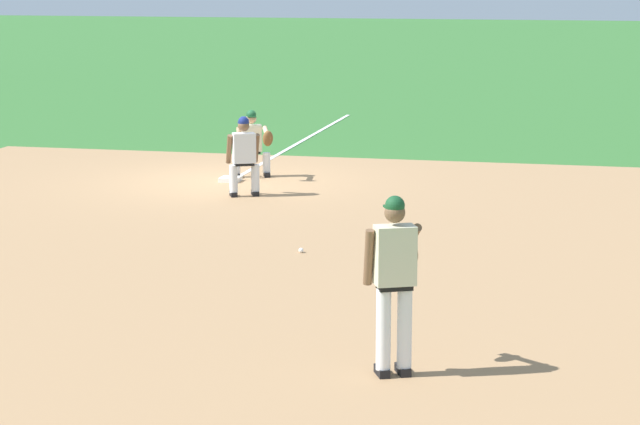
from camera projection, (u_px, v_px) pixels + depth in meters
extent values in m
plane|color=#336B2D|center=(230.00, 182.00, 24.20)|extent=(160.00, 160.00, 0.00)
cube|color=#A87F56|center=(286.00, 248.00, 18.43)|extent=(18.00, 18.00, 0.01)
cube|color=white|center=(300.00, 142.00, 29.69)|extent=(11.47, 0.10, 0.00)
cube|color=white|center=(230.00, 179.00, 24.20)|extent=(0.38, 0.38, 0.09)
sphere|color=white|center=(301.00, 250.00, 18.13)|extent=(0.07, 0.07, 0.07)
cube|color=black|center=(382.00, 371.00, 12.66)|extent=(0.28, 0.21, 0.09)
cylinder|color=white|center=(383.00, 329.00, 12.53)|extent=(0.15, 0.15, 0.84)
cube|color=black|center=(403.00, 370.00, 12.70)|extent=(0.28, 0.21, 0.09)
cylinder|color=white|center=(405.00, 328.00, 12.58)|extent=(0.15, 0.15, 0.84)
cube|color=black|center=(394.00, 286.00, 12.47)|extent=(0.32, 0.39, 0.06)
cube|color=beige|center=(395.00, 255.00, 12.41)|extent=(0.39, 0.46, 0.60)
sphere|color=brown|center=(395.00, 213.00, 12.35)|extent=(0.21, 0.21, 0.21)
sphere|color=#194C28|center=(395.00, 206.00, 12.33)|extent=(0.20, 0.20, 0.20)
cube|color=#194C28|center=(393.00, 206.00, 12.42)|extent=(0.17, 0.20, 0.02)
cylinder|color=brown|center=(369.00, 257.00, 12.43)|extent=(0.21, 0.16, 0.59)
cylinder|color=brown|center=(411.00, 239.00, 12.73)|extent=(0.52, 0.30, 0.41)
ellipsoid|color=brown|center=(408.00, 253.00, 12.84)|extent=(0.35, 0.31, 0.34)
cube|color=black|center=(267.00, 175.00, 24.74)|extent=(0.28, 0.20, 0.09)
cylinder|color=white|center=(267.00, 163.00, 24.73)|extent=(0.15, 0.15, 0.40)
cube|color=black|center=(237.00, 175.00, 24.64)|extent=(0.28, 0.20, 0.09)
cylinder|color=white|center=(236.00, 163.00, 24.64)|extent=(0.15, 0.15, 0.40)
cube|color=black|center=(251.00, 152.00, 24.64)|extent=(0.31, 0.39, 0.06)
cube|color=beige|center=(251.00, 138.00, 24.59)|extent=(0.37, 0.46, 0.52)
sphere|color=tan|center=(251.00, 118.00, 24.49)|extent=(0.21, 0.21, 0.21)
sphere|color=#194C28|center=(251.00, 115.00, 24.48)|extent=(0.20, 0.20, 0.20)
cube|color=#194C28|center=(252.00, 117.00, 24.40)|extent=(0.17, 0.20, 0.02)
cylinder|color=tan|center=(266.00, 133.00, 24.20)|extent=(0.57, 0.31, 0.24)
cylinder|color=tan|center=(239.00, 142.00, 24.46)|extent=(0.25, 0.17, 0.58)
ellipsoid|color=brown|center=(268.00, 138.00, 24.01)|extent=(0.28, 0.27, 0.35)
cube|color=black|center=(233.00, 194.00, 22.61)|extent=(0.28, 0.21, 0.09)
cylinder|color=white|center=(234.00, 179.00, 22.52)|extent=(0.15, 0.15, 0.50)
cube|color=black|center=(255.00, 193.00, 22.70)|extent=(0.28, 0.21, 0.09)
cylinder|color=white|center=(255.00, 178.00, 22.61)|extent=(0.15, 0.15, 0.50)
cube|color=black|center=(244.00, 164.00, 22.51)|extent=(0.33, 0.39, 0.06)
cube|color=white|center=(244.00, 148.00, 22.46)|extent=(0.39, 0.46, 0.54)
sphere|color=brown|center=(244.00, 126.00, 22.40)|extent=(0.21, 0.21, 0.21)
sphere|color=navy|center=(244.00, 122.00, 22.38)|extent=(0.20, 0.20, 0.20)
cube|color=navy|center=(243.00, 123.00, 22.47)|extent=(0.17, 0.20, 0.02)
cylinder|color=brown|center=(229.00, 149.00, 22.55)|extent=(0.33, 0.22, 0.56)
cylinder|color=brown|center=(256.00, 148.00, 22.66)|extent=(0.33, 0.22, 0.56)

